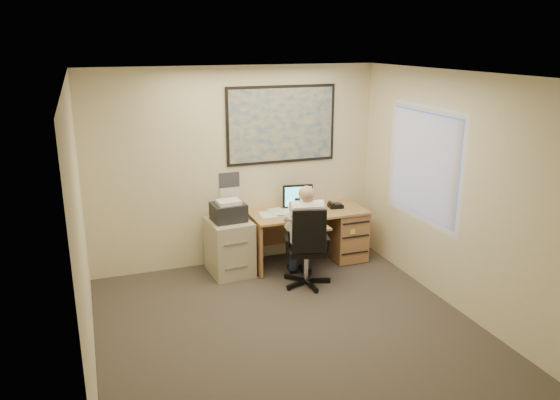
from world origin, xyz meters
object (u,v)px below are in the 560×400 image
object	(u,v)px
filing_cabinet	(229,242)
office_chair	(309,262)
desk	(328,229)
person	(306,235)

from	to	relation	value
filing_cabinet	office_chair	distance (m)	1.12
desk	filing_cabinet	xyz separation A→B (m)	(-1.45, -0.02, -0.00)
desk	filing_cabinet	world-z (taller)	desk
office_chair	person	bearing A→B (deg)	114.22
filing_cabinet	office_chair	world-z (taller)	office_chair
desk	office_chair	size ratio (longest dim) A/B	1.51
desk	filing_cabinet	distance (m)	1.45
desk	office_chair	bearing A→B (deg)	-129.27
office_chair	person	size ratio (longest dim) A/B	0.82
filing_cabinet	office_chair	xyz separation A→B (m)	(0.84, -0.72, -0.13)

